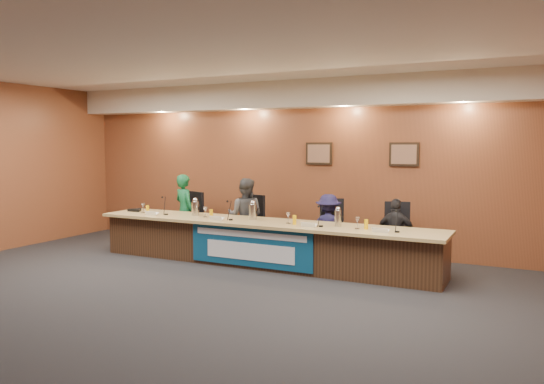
{
  "coord_description": "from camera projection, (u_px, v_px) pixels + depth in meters",
  "views": [
    {
      "loc": [
        4.09,
        -5.39,
        2.04
      ],
      "look_at": [
        0.13,
        2.53,
        1.23
      ],
      "focal_mm": 35.0,
      "sensor_mm": 36.0,
      "label": 1
    }
  ],
  "objects": [
    {
      "name": "floor",
      "position": [
        175.0,
        303.0,
        6.81
      ],
      "size": [
        10.0,
        10.0,
        0.0
      ],
      "primitive_type": "plane",
      "color": "black",
      "rests_on": "ground"
    },
    {
      "name": "ceiling",
      "position": [
        171.0,
        49.0,
        6.52
      ],
      "size": [
        10.0,
        8.0,
        0.04
      ],
      "primitive_type": "cube",
      "color": "silver",
      "rests_on": "wall_back"
    },
    {
      "name": "wall_back",
      "position": [
        300.0,
        166.0,
        10.22
      ],
      "size": [
        10.0,
        0.04,
        3.2
      ],
      "primitive_type": "cube",
      "color": "brown",
      "rests_on": "floor"
    },
    {
      "name": "soffit",
      "position": [
        295.0,
        95.0,
        9.88
      ],
      "size": [
        10.0,
        0.5,
        0.5
      ],
      "primitive_type": "cube",
      "color": "beige",
      "rests_on": "wall_back"
    },
    {
      "name": "dais_body",
      "position": [
        262.0,
        244.0,
        8.91
      ],
      "size": [
        6.0,
        0.8,
        0.7
      ],
      "primitive_type": "cube",
      "color": "#3B2516",
      "rests_on": "floor"
    },
    {
      "name": "dais_top",
      "position": [
        260.0,
        223.0,
        8.84
      ],
      "size": [
        6.1,
        0.95,
        0.05
      ],
      "primitive_type": "cube",
      "color": "tan",
      "rests_on": "dais_body"
    },
    {
      "name": "banner",
      "position": [
        250.0,
        247.0,
        8.54
      ],
      "size": [
        2.2,
        0.02,
        0.65
      ],
      "primitive_type": "cube",
      "color": "navy",
      "rests_on": "dais_body"
    },
    {
      "name": "banner_text_upper",
      "position": [
        249.0,
        235.0,
        8.51
      ],
      "size": [
        2.0,
        0.01,
        0.1
      ],
      "primitive_type": "cube",
      "color": "silver",
      "rests_on": "banner"
    },
    {
      "name": "banner_text_lower",
      "position": [
        249.0,
        252.0,
        8.54
      ],
      "size": [
        1.6,
        0.01,
        0.28
      ],
      "primitive_type": "cube",
      "color": "silver",
      "rests_on": "banner"
    },
    {
      "name": "wall_photo_left",
      "position": [
        319.0,
        154.0,
        10.0
      ],
      "size": [
        0.52,
        0.04,
        0.42
      ],
      "primitive_type": "cube",
      "color": "black",
      "rests_on": "wall_back"
    },
    {
      "name": "wall_photo_right",
      "position": [
        404.0,
        154.0,
        9.28
      ],
      "size": [
        0.52,
        0.04,
        0.42
      ],
      "primitive_type": "cube",
      "color": "black",
      "rests_on": "wall_back"
    },
    {
      "name": "panelist_a",
      "position": [
        185.0,
        211.0,
        10.42
      ],
      "size": [
        0.62,
        0.52,
        1.44
      ],
      "primitive_type": "imported",
      "rotation": [
        0.0,
        0.0,
        2.74
      ],
      "color": "#10552E",
      "rests_on": "floor"
    },
    {
      "name": "panelist_b",
      "position": [
        245.0,
        216.0,
        9.81
      ],
      "size": [
        0.79,
        0.68,
        1.4
      ],
      "primitive_type": "imported",
      "rotation": [
        0.0,
        0.0,
        3.39
      ],
      "color": "#434447",
      "rests_on": "floor"
    },
    {
      "name": "panelist_c",
      "position": [
        328.0,
        228.0,
        9.09
      ],
      "size": [
        0.86,
        0.64,
        1.18
      ],
      "primitive_type": "imported",
      "rotation": [
        0.0,
        0.0,
        3.44
      ],
      "color": "#171439",
      "rests_on": "floor"
    },
    {
      "name": "panelist_d",
      "position": [
        396.0,
        234.0,
        8.57
      ],
      "size": [
        0.69,
        0.3,
        1.16
      ],
      "primitive_type": "imported",
      "rotation": [
        0.0,
        0.0,
        3.17
      ],
      "color": "black",
      "rests_on": "floor"
    },
    {
      "name": "office_chair_a",
      "position": [
        188.0,
        222.0,
        10.53
      ],
      "size": [
        0.62,
        0.62,
        0.08
      ],
      "primitive_type": "cube",
      "rotation": [
        0.0,
        0.0,
        -0.36
      ],
      "color": "black",
      "rests_on": "floor"
    },
    {
      "name": "office_chair_b",
      "position": [
        248.0,
        227.0,
        9.92
      ],
      "size": [
        0.61,
        0.61,
        0.08
      ],
      "primitive_type": "cube",
      "rotation": [
        0.0,
        0.0,
        -0.33
      ],
      "color": "black",
      "rests_on": "floor"
    },
    {
      "name": "office_chair_c",
      "position": [
        330.0,
        234.0,
        9.19
      ],
      "size": [
        0.58,
        0.58,
        0.08
      ],
      "primitive_type": "cube",
      "rotation": [
        0.0,
        0.0,
        0.24
      ],
      "color": "black",
      "rests_on": "floor"
    },
    {
      "name": "office_chair_d",
      "position": [
        397.0,
        239.0,
        8.67
      ],
      "size": [
        0.59,
        0.59,
        0.08
      ],
      "primitive_type": "cube",
      "rotation": [
        0.0,
        0.0,
        0.27
      ],
      "color": "black",
      "rests_on": "floor"
    },
    {
      "name": "nameplate_a",
      "position": [
        151.0,
        213.0,
        9.55
      ],
      "size": [
        0.24,
        0.08,
        0.1
      ],
      "primitive_type": "cube",
      "rotation": [
        0.31,
        0.0,
        0.0
      ],
      "color": "white",
      "rests_on": "dais_top"
    },
    {
      "name": "microphone_a",
      "position": [
        166.0,
        214.0,
        9.61
      ],
      "size": [
        0.07,
        0.07,
        0.02
      ],
      "primitive_type": "cylinder",
      "color": "black",
      "rests_on": "dais_top"
    },
    {
      "name": "juice_glass_a",
      "position": [
        148.0,
        209.0,
        9.8
      ],
      "size": [
        0.06,
        0.06,
        0.15
      ],
      "primitive_type": "cylinder",
      "color": "#F8B808",
      "rests_on": "dais_top"
    },
    {
      "name": "water_glass_a",
      "position": [
        143.0,
        208.0,
        9.86
      ],
      "size": [
        0.08,
        0.08,
        0.18
      ],
      "primitive_type": "cylinder",
      "color": "silver",
      "rests_on": "dais_top"
    },
    {
      "name": "nameplate_b",
      "position": [
        216.0,
        218.0,
        8.92
      ],
      "size": [
        0.24,
        0.08,
        0.1
      ],
      "primitive_type": "cube",
      "rotation": [
        0.31,
        0.0,
        0.0
      ],
      "color": "white",
      "rests_on": "dais_top"
    },
    {
      "name": "microphone_b",
      "position": [
        231.0,
        220.0,
        8.93
      ],
      "size": [
        0.07,
        0.07,
        0.02
      ],
      "primitive_type": "cylinder",
      "color": "black",
      "rests_on": "dais_top"
    },
    {
      "name": "juice_glass_b",
      "position": [
        211.0,
        214.0,
        9.19
      ],
      "size": [
        0.06,
        0.06,
        0.15
      ],
      "primitive_type": "cylinder",
      "color": "#F8B808",
      "rests_on": "dais_top"
    },
    {
      "name": "water_glass_b",
      "position": [
        205.0,
        212.0,
        9.29
      ],
      "size": [
        0.08,
        0.08,
        0.18
      ],
      "primitive_type": "cylinder",
      "color": "silver",
      "rests_on": "dais_top"
    },
    {
      "name": "nameplate_c",
      "position": [
        308.0,
        224.0,
        8.2
      ],
      "size": [
        0.24,
        0.08,
        0.1
      ],
      "primitive_type": "cube",
      "rotation": [
        0.31,
        0.0,
        0.0
      ],
      "color": "white",
      "rests_on": "dais_top"
    },
    {
      "name": "microphone_c",
      "position": [
        321.0,
        226.0,
        8.23
      ],
      "size": [
        0.07,
        0.07,
        0.02
      ],
      "primitive_type": "cylinder",
      "color": "black",
      "rests_on": "dais_top"
    },
    {
      "name": "juice_glass_c",
      "position": [
        295.0,
        220.0,
        8.45
      ],
      "size": [
        0.06,
        0.06,
        0.15
      ],
      "primitive_type": "cylinder",
      "color": "#F8B808",
      "rests_on": "dais_top"
    },
    {
      "name": "water_glass_c",
      "position": [
        288.0,
        218.0,
        8.55
      ],
      "size": [
        0.08,
        0.08,
        0.18
      ],
      "primitive_type": "cylinder",
      "color": "silver",
      "rests_on": "dais_top"
    },
    {
      "name": "nameplate_d",
      "position": [
        380.0,
        230.0,
        7.67
      ],
      "size": [
        0.24,
        0.08,
        0.1
      ],
      "primitive_type": "cube",
      "rotation": [
        0.31,
        0.0,
        0.0
      ],
      "color": "white",
      "rests_on": "dais_top"
    },
    {
      "name": "microphone_d",
      "position": [
        397.0,
        232.0,
        7.71
      ],
      "size": [
        0.07,
        0.07,
        0.02
      ],
      "primitive_type": "cylinder",
      "color": "black",
      "rests_on": "dais_top"
    },
    {
      "name": "juice_glass_d",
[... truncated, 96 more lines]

